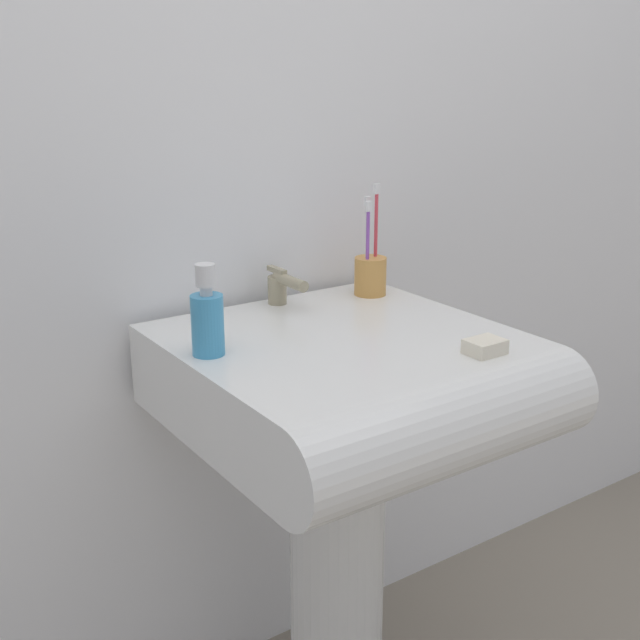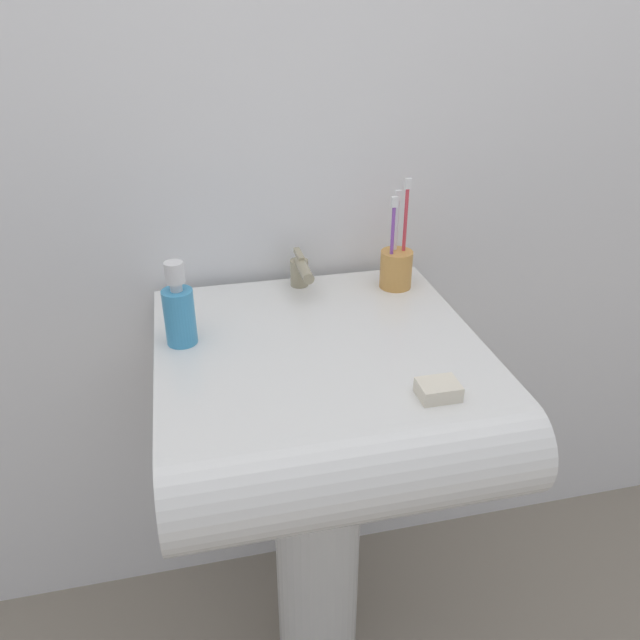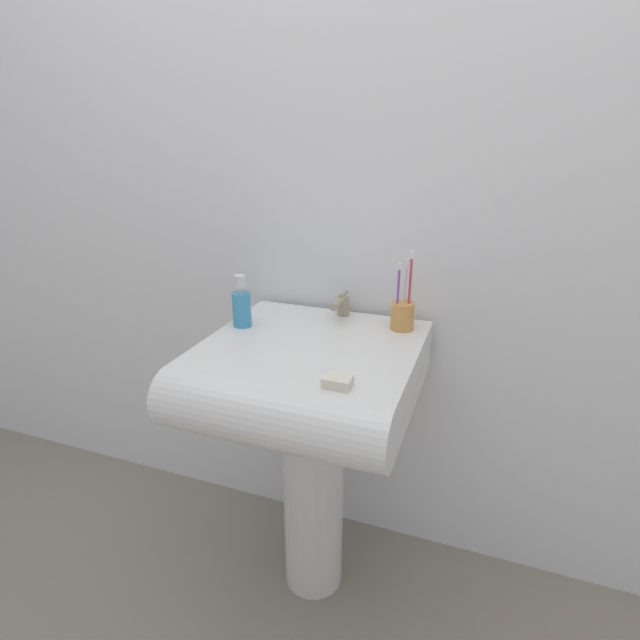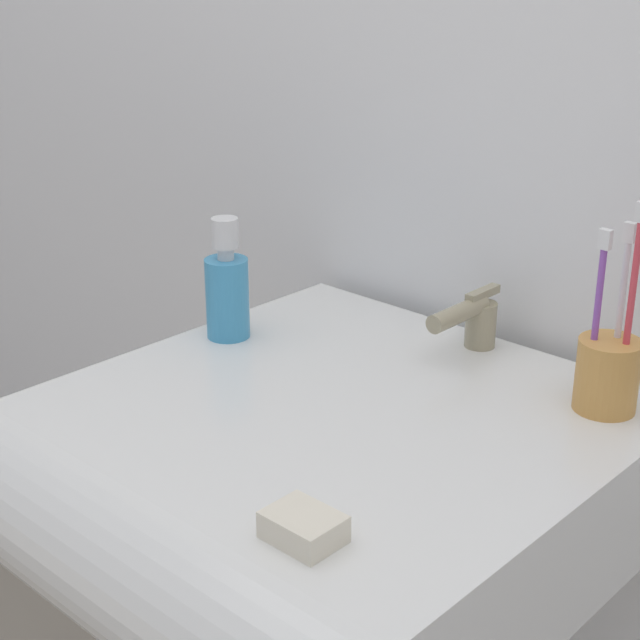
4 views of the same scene
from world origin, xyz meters
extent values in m
plane|color=gray|center=(0.00, 0.00, 0.00)|extent=(6.00, 6.00, 0.00)
cube|color=white|center=(0.00, 0.30, 1.20)|extent=(5.00, 0.05, 2.40)
cylinder|color=white|center=(0.00, 0.00, 0.34)|extent=(0.18, 0.18, 0.68)
cube|color=white|center=(0.00, 0.00, 0.75)|extent=(0.56, 0.52, 0.15)
cylinder|color=white|center=(0.00, -0.26, 0.75)|extent=(0.56, 0.15, 0.15)
cylinder|color=tan|center=(0.01, 0.22, 0.85)|extent=(0.04, 0.04, 0.05)
cylinder|color=tan|center=(0.01, 0.18, 0.88)|extent=(0.02, 0.10, 0.02)
cube|color=tan|center=(0.01, 0.22, 0.89)|extent=(0.01, 0.06, 0.01)
cylinder|color=#D19347|center=(0.20, 0.17, 0.86)|extent=(0.06, 0.06, 0.08)
cylinder|color=purple|center=(0.19, 0.16, 0.92)|extent=(0.01, 0.01, 0.16)
cube|color=white|center=(0.19, 0.16, 1.01)|extent=(0.01, 0.01, 0.02)
cylinder|color=#D83F4C|center=(0.22, 0.18, 0.93)|extent=(0.01, 0.01, 0.19)
cube|color=white|center=(0.22, 0.18, 1.04)|extent=(0.01, 0.01, 0.02)
cylinder|color=white|center=(0.20, 0.19, 0.92)|extent=(0.01, 0.01, 0.16)
cube|color=white|center=(0.20, 0.19, 1.01)|extent=(0.01, 0.01, 0.02)
cylinder|color=#3F99CC|center=(-0.23, 0.04, 0.87)|extent=(0.05, 0.05, 0.10)
cylinder|color=silver|center=(-0.23, 0.04, 0.93)|extent=(0.02, 0.02, 0.01)
cylinder|color=silver|center=(-0.23, 0.04, 0.96)|extent=(0.03, 0.03, 0.04)
cube|color=silver|center=(0.14, -0.21, 0.84)|extent=(0.06, 0.05, 0.02)
camera|label=1|loc=(-0.77, -1.06, 1.27)|focal=45.00mm
camera|label=2|loc=(-0.21, -0.92, 1.37)|focal=35.00mm
camera|label=3|loc=(0.44, -1.13, 1.35)|focal=28.00mm
camera|label=4|loc=(0.61, -0.69, 1.28)|focal=55.00mm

